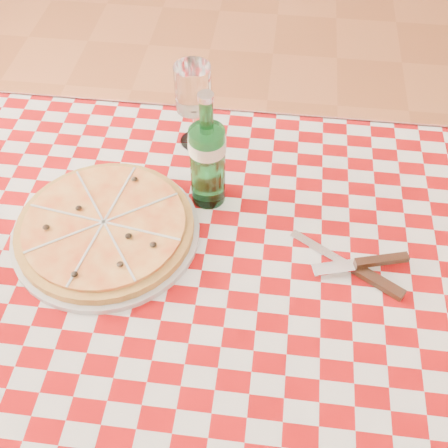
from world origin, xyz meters
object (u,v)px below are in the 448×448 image
object	(u,v)px
dining_table	(231,304)
wine_glass	(194,106)
water_bottle	(207,151)
pizza_plate	(105,227)

from	to	relation	value
dining_table	wine_glass	bearing A→B (deg)	108.98
water_bottle	wine_glass	distance (m)	0.17
dining_table	wine_glass	xyz separation A→B (m)	(-0.12, 0.33, 0.19)
dining_table	pizza_plate	bearing A→B (deg)	166.20
water_bottle	wine_glass	world-z (taller)	water_bottle
dining_table	water_bottle	size ratio (longest dim) A/B	4.90
dining_table	pizza_plate	size ratio (longest dim) A/B	3.49
dining_table	water_bottle	bearing A→B (deg)	110.18
water_bottle	wine_glass	size ratio (longest dim) A/B	1.32
pizza_plate	dining_table	bearing A→B (deg)	-13.80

